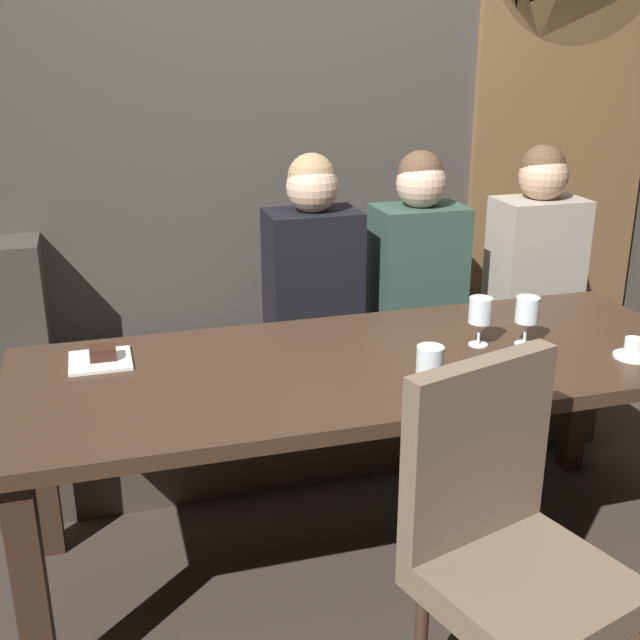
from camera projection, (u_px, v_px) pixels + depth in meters
ground at (363, 557)px, 2.74m from camera, size 9.00×9.00×0.00m
back_wall_tiled at (275, 85)px, 3.33m from camera, size 6.00×0.12×3.00m
arched_door at (563, 111)px, 3.67m from camera, size 0.90×0.05×2.55m
dining_table at (367, 385)px, 2.52m from camera, size 2.20×0.84×0.74m
banquette_bench at (309, 411)px, 3.30m from camera, size 2.50×0.44×0.45m
chair_near_side at (504, 535)px, 1.93m from camera, size 0.55×0.55×0.98m
diner_redhead at (313, 266)px, 3.11m from camera, size 0.36×0.24×0.83m
diner_bearded at (418, 259)px, 3.23m from camera, size 0.36×0.24×0.83m
diner_far_end at (536, 251)px, 3.33m from camera, size 0.36×0.24×0.84m
wine_glass_end_right at (480, 312)px, 2.57m from camera, size 0.08×0.08×0.16m
wine_glass_far_right at (430, 364)px, 2.17m from camera, size 0.08×0.08×0.16m
wine_glass_far_left at (527, 311)px, 2.58m from camera, size 0.08×0.08×0.16m
espresso_cup at (633, 350)px, 2.50m from camera, size 0.12×0.12×0.06m
dessert_plate at (101, 358)px, 2.47m from camera, size 0.19×0.19×0.05m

